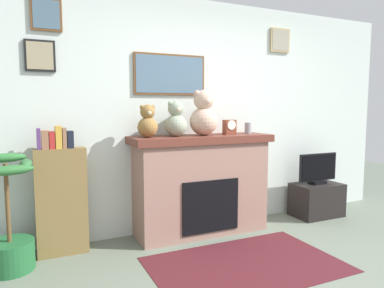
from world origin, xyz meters
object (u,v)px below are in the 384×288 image
(mantel_clock, at_px, (229,127))
(teddy_bear_grey, at_px, (204,115))
(television, at_px, (318,169))
(candle_jar, at_px, (248,128))
(teddy_bear_tan, at_px, (148,123))
(potted_plant, at_px, (9,235))
(teddy_bear_brown, at_px, (176,120))
(tv_stand, at_px, (317,200))
(bookshelf, at_px, (61,197))
(fireplace, at_px, (201,184))

(mantel_clock, bearing_deg, teddy_bear_grey, 179.83)
(mantel_clock, bearing_deg, television, -2.29)
(candle_jar, xyz_separation_m, teddy_bear_tan, (-1.20, -0.00, 0.09))
(potted_plant, height_order, teddy_bear_brown, teddy_bear_brown)
(tv_stand, bearing_deg, bookshelf, 178.14)
(fireplace, height_order, mantel_clock, mantel_clock)
(fireplace, distance_m, mantel_clock, 0.71)
(bookshelf, height_order, potted_plant, bookshelf)
(teddy_bear_brown, bearing_deg, candle_jar, 0.03)
(bookshelf, distance_m, teddy_bear_brown, 1.35)
(teddy_bear_brown, relative_size, teddy_bear_grey, 0.76)
(fireplace, height_order, teddy_bear_brown, teddy_bear_brown)
(fireplace, xyz_separation_m, teddy_bear_grey, (0.02, -0.02, 0.76))
(television, bearing_deg, potted_plant, -178.58)
(mantel_clock, relative_size, teddy_bear_brown, 0.44)
(potted_plant, xyz_separation_m, teddy_bear_brown, (1.59, 0.14, 0.94))
(teddy_bear_tan, bearing_deg, television, -1.34)
(potted_plant, relative_size, candle_jar, 8.14)
(potted_plant, bearing_deg, television, 1.42)
(fireplace, relative_size, bookshelf, 1.28)
(teddy_bear_brown, distance_m, teddy_bear_grey, 0.33)
(bookshelf, height_order, tv_stand, bookshelf)
(tv_stand, distance_m, candle_jar, 1.40)
(mantel_clock, height_order, teddy_bear_tan, teddy_bear_tan)
(mantel_clock, bearing_deg, potted_plant, -176.46)
(tv_stand, relative_size, television, 1.06)
(potted_plant, height_order, teddy_bear_grey, teddy_bear_grey)
(potted_plant, relative_size, mantel_clock, 6.41)
(bookshelf, distance_m, mantel_clock, 1.90)
(potted_plant, height_order, candle_jar, candle_jar)
(tv_stand, relative_size, teddy_bear_grey, 1.25)
(teddy_bear_tan, xyz_separation_m, teddy_bear_brown, (0.31, -0.00, 0.02))
(candle_jar, height_order, mantel_clock, mantel_clock)
(bookshelf, bearing_deg, candle_jar, -1.36)
(tv_stand, relative_size, teddy_bear_tan, 1.85)
(tv_stand, distance_m, teddy_bear_brown, 2.20)
(teddy_bear_tan, bearing_deg, teddy_bear_brown, -0.01)
(potted_plant, bearing_deg, fireplace, 4.75)
(bookshelf, relative_size, television, 2.11)
(potted_plant, bearing_deg, teddy_bear_brown, 5.02)
(fireplace, bearing_deg, candle_jar, -1.73)
(fireplace, xyz_separation_m, television, (1.62, -0.07, 0.06))
(bookshelf, height_order, teddy_bear_brown, teddy_bear_brown)
(potted_plant, bearing_deg, teddy_bear_tan, 6.22)
(tv_stand, height_order, television, television)
(television, distance_m, mantel_clock, 1.40)
(bookshelf, bearing_deg, television, -1.88)
(television, height_order, mantel_clock, mantel_clock)
(teddy_bear_tan, relative_size, teddy_bear_grey, 0.68)
(fireplace, xyz_separation_m, candle_jar, (0.59, -0.02, 0.61))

